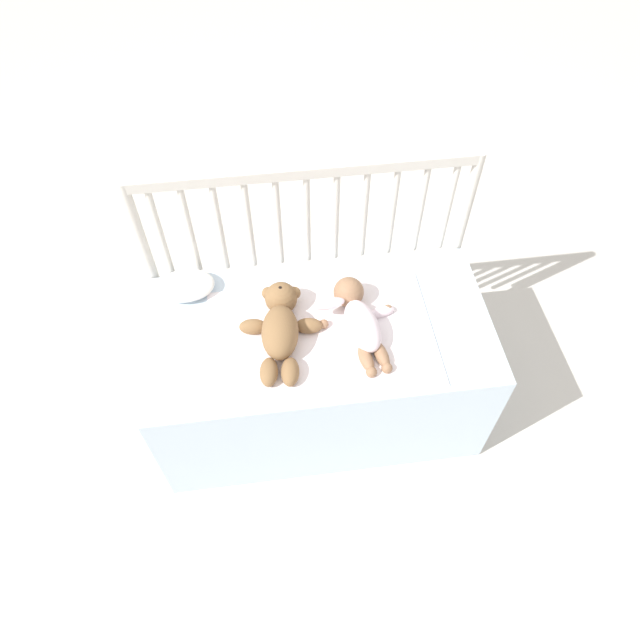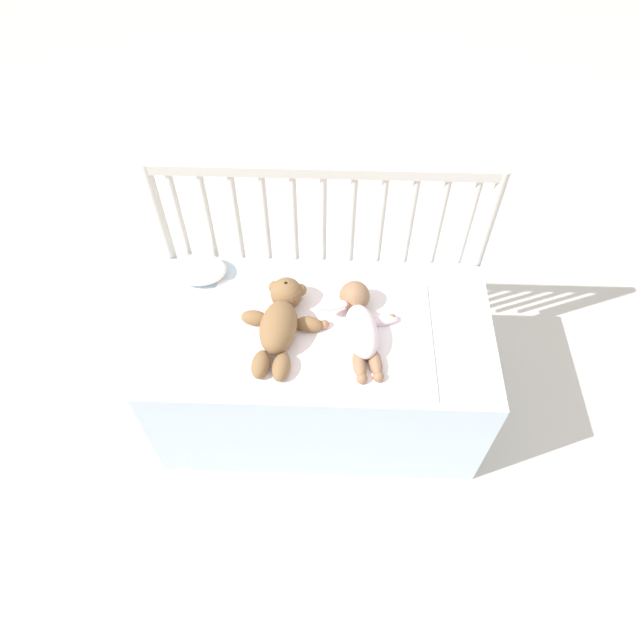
# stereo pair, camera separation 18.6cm
# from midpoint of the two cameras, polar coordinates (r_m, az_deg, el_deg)

# --- Properties ---
(ground_plane) EXTENTS (12.00, 12.00, 0.00)m
(ground_plane) POSITION_cam_midpoint_polar(r_m,az_deg,el_deg) (2.37, 2.28, -8.59)
(ground_plane) COLOR silver
(crib_mattress) EXTENTS (1.17, 0.60, 0.53)m
(crib_mattress) POSITION_cam_midpoint_polar(r_m,az_deg,el_deg) (2.14, 2.51, -5.18)
(crib_mattress) COLOR silver
(crib_mattress) RESTS_ON ground_plane
(crib_rail) EXTENTS (1.17, 0.04, 0.94)m
(crib_rail) POSITION_cam_midpoint_polar(r_m,az_deg,el_deg) (2.03, 2.97, 8.60)
(crib_rail) COLOR beige
(crib_rail) RESTS_ON ground_plane
(blanket) EXTENTS (0.75, 0.48, 0.01)m
(blanket) POSITION_cam_midpoint_polar(r_m,az_deg,el_deg) (1.89, 2.91, -1.91)
(blanket) COLOR white
(blanket) RESTS_ON crib_mattress
(teddy_bear) EXTENTS (0.28, 0.39, 0.11)m
(teddy_bear) POSITION_cam_midpoint_polar(r_m,az_deg,el_deg) (1.87, -1.16, -0.24)
(teddy_bear) COLOR olive
(teddy_bear) RESTS_ON crib_mattress
(baby) EXTENTS (0.28, 0.38, 0.10)m
(baby) POSITION_cam_midpoint_polar(r_m,az_deg,el_deg) (1.89, 6.83, -0.49)
(baby) COLOR white
(baby) RESTS_ON crib_mattress
(small_pillow) EXTENTS (0.20, 0.15, 0.06)m
(small_pillow) POSITION_cam_midpoint_polar(r_m,az_deg,el_deg) (2.07, -9.54, 4.82)
(small_pillow) COLOR white
(small_pillow) RESTS_ON crib_mattress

